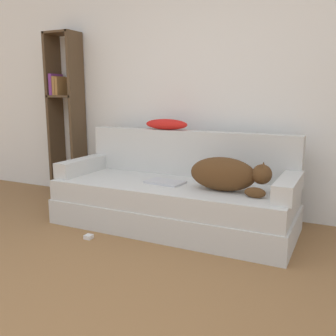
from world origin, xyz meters
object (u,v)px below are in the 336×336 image
object	(u,v)px
couch	(173,205)
power_adapter	(89,237)
dog	(227,174)
laptop	(165,182)
bookshelf	(65,108)
throw_pillow	(166,124)

from	to	relation	value
couch	power_adapter	xyz separation A→B (m)	(-0.50, -0.58, -0.18)
couch	dog	size ratio (longest dim) A/B	3.21
laptop	bookshelf	size ratio (longest dim) A/B	0.19
power_adapter	couch	bearing A→B (deg)	49.55
bookshelf	dog	bearing A→B (deg)	-14.88
laptop	throw_pillow	bearing A→B (deg)	121.42
laptop	throw_pillow	size ratio (longest dim) A/B	0.79
couch	power_adapter	distance (m)	0.79
throw_pillow	power_adapter	distance (m)	1.32
couch	throw_pillow	xyz separation A→B (m)	(-0.25, 0.37, 0.69)
couch	throw_pillow	bearing A→B (deg)	123.68
throw_pillow	bookshelf	world-z (taller)	bookshelf
bookshelf	power_adapter	distance (m)	1.86
dog	throw_pillow	world-z (taller)	throw_pillow
couch	laptop	size ratio (longest dim) A/B	6.06
bookshelf	couch	bearing A→B (deg)	-16.86
couch	throw_pillow	size ratio (longest dim) A/B	4.80
dog	bookshelf	distance (m)	2.28
power_adapter	bookshelf	bearing A→B (deg)	136.37
laptop	power_adapter	distance (m)	0.80
dog	bookshelf	bearing A→B (deg)	165.12
throw_pillow	bookshelf	distance (m)	1.39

